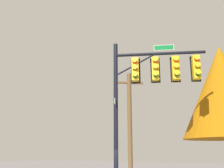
% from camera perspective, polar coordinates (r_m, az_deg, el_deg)
% --- Properties ---
extents(signal_pole_assembly, '(4.03, 2.25, 7.48)m').
position_cam_1_polar(signal_pole_assembly, '(12.25, 8.57, 0.31)').
color(signal_pole_assembly, black).
rests_on(signal_pole_assembly, ground_plane).
extents(utility_pole, '(1.49, 1.21, 7.30)m').
position_cam_1_polar(utility_pole, '(16.35, 3.87, -9.66)').
color(utility_pole, brown).
rests_on(utility_pole, ground_plane).
extents(tree_near, '(4.61, 4.61, 8.20)m').
position_cam_1_polar(tree_near, '(15.56, 22.87, -1.39)').
color(tree_near, brown).
rests_on(tree_near, ground_plane).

